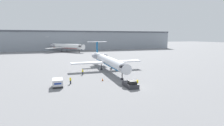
{
  "coord_description": "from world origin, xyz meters",
  "views": [
    {
      "loc": [
        -16.64,
        -34.42,
        11.25
      ],
      "look_at": [
        0.0,
        15.39,
        3.29
      ],
      "focal_mm": 28.0,
      "sensor_mm": 36.0,
      "label": 1
    }
  ],
  "objects_px": {
    "airplane_main": "(107,60)",
    "traffic_cone_left": "(103,79)",
    "worker_by_wing": "(83,72)",
    "airplane_parked_far_left": "(65,46)",
    "worker_near_tug": "(137,83)",
    "worker_on_apron": "(70,80)",
    "pushback_tug": "(131,84)",
    "luggage_cart": "(58,83)"
  },
  "relations": [
    {
      "from": "airplane_main",
      "to": "traffic_cone_left",
      "type": "xyz_separation_m",
      "value": [
        -5.4,
        -13.87,
        -2.97
      ]
    },
    {
      "from": "worker_near_tug",
      "to": "traffic_cone_left",
      "type": "height_order",
      "value": "worker_near_tug"
    },
    {
      "from": "luggage_cart",
      "to": "traffic_cone_left",
      "type": "xyz_separation_m",
      "value": [
        11.07,
        2.04,
        -0.56
      ]
    },
    {
      "from": "airplane_main",
      "to": "airplane_parked_far_left",
      "type": "distance_m",
      "value": 80.06
    },
    {
      "from": "airplane_main",
      "to": "airplane_parked_far_left",
      "type": "height_order",
      "value": "airplane_parked_far_left"
    },
    {
      "from": "airplane_main",
      "to": "airplane_parked_far_left",
      "type": "relative_size",
      "value": 1.06
    },
    {
      "from": "worker_by_wing",
      "to": "airplane_parked_far_left",
      "type": "bearing_deg",
      "value": 89.73
    },
    {
      "from": "worker_near_tug",
      "to": "luggage_cart",
      "type": "bearing_deg",
      "value": 162.72
    },
    {
      "from": "pushback_tug",
      "to": "worker_on_apron",
      "type": "distance_m",
      "value": 14.46
    },
    {
      "from": "luggage_cart",
      "to": "airplane_parked_far_left",
      "type": "bearing_deg",
      "value": 85.33
    },
    {
      "from": "worker_on_apron",
      "to": "airplane_parked_far_left",
      "type": "bearing_deg",
      "value": 87.06
    },
    {
      "from": "pushback_tug",
      "to": "airplane_parked_far_left",
      "type": "xyz_separation_m",
      "value": [
        -7.77,
        100.81,
        3.45
      ]
    },
    {
      "from": "airplane_main",
      "to": "traffic_cone_left",
      "type": "distance_m",
      "value": 15.18
    },
    {
      "from": "traffic_cone_left",
      "to": "airplane_parked_far_left",
      "type": "bearing_deg",
      "value": 92.0
    },
    {
      "from": "traffic_cone_left",
      "to": "luggage_cart",
      "type": "bearing_deg",
      "value": -169.54
    },
    {
      "from": "worker_on_apron",
      "to": "traffic_cone_left",
      "type": "relative_size",
      "value": 2.27
    },
    {
      "from": "worker_near_tug",
      "to": "traffic_cone_left",
      "type": "relative_size",
      "value": 2.36
    },
    {
      "from": "worker_near_tug",
      "to": "worker_on_apron",
      "type": "height_order",
      "value": "worker_near_tug"
    },
    {
      "from": "airplane_main",
      "to": "worker_on_apron",
      "type": "distance_m",
      "value": 19.67
    },
    {
      "from": "airplane_main",
      "to": "worker_near_tug",
      "type": "bearing_deg",
      "value": -87.95
    },
    {
      "from": "luggage_cart",
      "to": "airplane_parked_far_left",
      "type": "height_order",
      "value": "airplane_parked_far_left"
    },
    {
      "from": "worker_by_wing",
      "to": "airplane_parked_far_left",
      "type": "xyz_separation_m",
      "value": [
        0.4,
        84.45,
        3.15
      ]
    },
    {
      "from": "traffic_cone_left",
      "to": "airplane_parked_far_left",
      "type": "distance_m",
      "value": 93.58
    },
    {
      "from": "worker_by_wing",
      "to": "worker_on_apron",
      "type": "xyz_separation_m",
      "value": [
        -4.42,
        -9.24,
        -0.06
      ]
    },
    {
      "from": "worker_by_wing",
      "to": "airplane_parked_far_left",
      "type": "relative_size",
      "value": 0.05
    },
    {
      "from": "traffic_cone_left",
      "to": "airplane_parked_far_left",
      "type": "relative_size",
      "value": 0.02
    },
    {
      "from": "worker_near_tug",
      "to": "airplane_parked_far_left",
      "type": "height_order",
      "value": "airplane_parked_far_left"
    },
    {
      "from": "worker_near_tug",
      "to": "airplane_parked_far_left",
      "type": "distance_m",
      "value": 101.35
    },
    {
      "from": "worker_on_apron",
      "to": "worker_by_wing",
      "type": "bearing_deg",
      "value": 64.45
    },
    {
      "from": "worker_near_tug",
      "to": "traffic_cone_left",
      "type": "distance_m",
      "value": 9.65
    },
    {
      "from": "pushback_tug",
      "to": "luggage_cart",
      "type": "distance_m",
      "value": 16.46
    },
    {
      "from": "pushback_tug",
      "to": "worker_on_apron",
      "type": "relative_size",
      "value": 2.74
    },
    {
      "from": "worker_on_apron",
      "to": "worker_near_tug",
      "type": "bearing_deg",
      "value": -26.7
    },
    {
      "from": "pushback_tug",
      "to": "traffic_cone_left",
      "type": "height_order",
      "value": "pushback_tug"
    },
    {
      "from": "luggage_cart",
      "to": "worker_on_apron",
      "type": "height_order",
      "value": "luggage_cart"
    },
    {
      "from": "worker_by_wing",
      "to": "traffic_cone_left",
      "type": "height_order",
      "value": "worker_by_wing"
    },
    {
      "from": "airplane_main",
      "to": "worker_near_tug",
      "type": "height_order",
      "value": "airplane_main"
    },
    {
      "from": "airplane_main",
      "to": "worker_on_apron",
      "type": "relative_size",
      "value": 20.98
    },
    {
      "from": "airplane_main",
      "to": "worker_by_wing",
      "type": "xyz_separation_m",
      "value": [
        -9.07,
        -4.87,
        -2.41
      ]
    },
    {
      "from": "worker_near_tug",
      "to": "airplane_parked_far_left",
      "type": "xyz_separation_m",
      "value": [
        -9.43,
        100.86,
        3.16
      ]
    },
    {
      "from": "luggage_cart",
      "to": "worker_on_apron",
      "type": "bearing_deg",
      "value": 31.1
    },
    {
      "from": "airplane_parked_far_left",
      "to": "worker_on_apron",
      "type": "bearing_deg",
      "value": -92.94
    }
  ]
}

